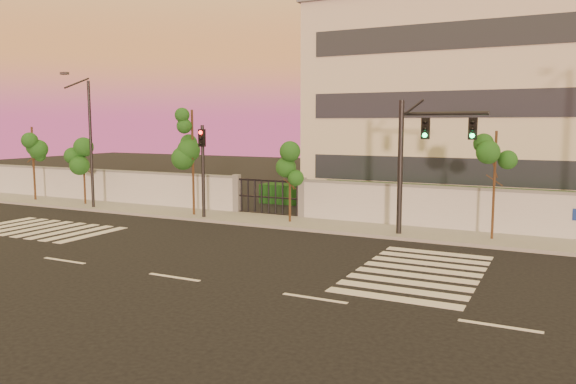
# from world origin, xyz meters

# --- Properties ---
(ground) EXTENTS (120.00, 120.00, 0.00)m
(ground) POSITION_xyz_m (0.00, 0.00, 0.00)
(ground) COLOR black
(ground) RESTS_ON ground
(sidewalk) EXTENTS (60.00, 3.00, 0.15)m
(sidewalk) POSITION_xyz_m (0.00, 10.50, 0.07)
(sidewalk) COLOR gray
(sidewalk) RESTS_ON ground
(perimeter_wall) EXTENTS (60.00, 0.36, 2.20)m
(perimeter_wall) POSITION_xyz_m (0.10, 12.00, 1.07)
(perimeter_wall) COLOR #B9BBC0
(perimeter_wall) RESTS_ON ground
(hedge_row) EXTENTS (41.00, 4.25, 1.80)m
(hedge_row) POSITION_xyz_m (1.17, 14.74, 0.82)
(hedge_row) COLOR #113814
(hedge_row) RESTS_ON ground
(institutional_building) EXTENTS (24.40, 12.40, 12.25)m
(institutional_building) POSITION_xyz_m (9.00, 21.99, 6.16)
(institutional_building) COLOR beige
(institutional_building) RESTS_ON ground
(distant_skyscraper) EXTENTS (16.00, 16.00, 118.00)m
(distant_skyscraper) POSITION_xyz_m (-65.00, 280.00, 61.98)
(distant_skyscraper) COLOR slate
(distant_skyscraper) RESTS_ON ground
(road_markings) EXTENTS (57.00, 7.62, 0.02)m
(road_markings) POSITION_xyz_m (-1.58, 3.76, 0.01)
(road_markings) COLOR silver
(road_markings) RESTS_ON ground
(street_tree_a) EXTENTS (1.58, 1.26, 4.79)m
(street_tree_a) POSITION_xyz_m (-19.13, 10.41, 3.53)
(street_tree_a) COLOR #382314
(street_tree_a) RESTS_ON ground
(street_tree_b) EXTENTS (1.45, 1.15, 4.13)m
(street_tree_b) POSITION_xyz_m (-14.79, 10.42, 3.04)
(street_tree_b) COLOR #382314
(street_tree_b) RESTS_ON ground
(street_tree_c) EXTENTS (1.59, 1.26, 5.72)m
(street_tree_c) POSITION_xyz_m (-6.47, 10.06, 4.20)
(street_tree_c) COLOR #382314
(street_tree_c) RESTS_ON ground
(street_tree_d) EXTENTS (1.40, 1.11, 4.01)m
(street_tree_d) POSITION_xyz_m (-0.91, 10.41, 2.95)
(street_tree_d) COLOR #382314
(street_tree_d) RESTS_ON ground
(street_tree_e) EXTENTS (1.31, 1.05, 4.69)m
(street_tree_e) POSITION_xyz_m (8.61, 10.46, 3.45)
(street_tree_e) COLOR #382314
(street_tree_e) RESTS_ON ground
(traffic_signal_main) EXTENTS (3.77, 0.82, 5.99)m
(traffic_signal_main) POSITION_xyz_m (5.51, 9.79, 3.78)
(traffic_signal_main) COLOR black
(traffic_signal_main) RESTS_ON ground
(traffic_signal_secondary) EXTENTS (0.38, 0.36, 4.91)m
(traffic_signal_secondary) POSITION_xyz_m (-5.58, 9.62, 3.12)
(traffic_signal_secondary) COLOR black
(traffic_signal_secondary) RESTS_ON ground
(streetlight_west) EXTENTS (0.46, 1.87, 7.76)m
(streetlight_west) POSITION_xyz_m (-13.38, 9.50, 4.19)
(streetlight_west) COLOR black
(streetlight_west) RESTS_ON ground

